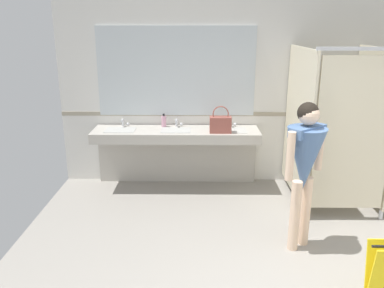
{
  "coord_description": "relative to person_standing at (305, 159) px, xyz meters",
  "views": [
    {
      "loc": [
        -0.98,
        -2.69,
        2.33
      ],
      "look_at": [
        -1.02,
        1.38,
        1.09
      ],
      "focal_mm": 36.88,
      "sensor_mm": 36.0,
      "label": 1
    }
  ],
  "objects": [
    {
      "name": "soap_dispenser",
      "position": [
        -1.59,
        1.79,
        -0.04
      ],
      "size": [
        0.07,
        0.07,
        0.19
      ],
      "color": "#D899B2",
      "rests_on": "vanity_counter"
    },
    {
      "name": "vanity_counter",
      "position": [
        -1.41,
        1.7,
        -0.35
      ],
      "size": [
        2.38,
        0.57,
        1.0
      ],
      "color": "#B2ADA3",
      "rests_on": "ground_plane"
    },
    {
      "name": "wall_back",
      "position": [
        -0.14,
        1.98,
        0.41
      ],
      "size": [
        5.99,
        0.12,
        2.83
      ],
      "primitive_type": "cube",
      "color": "silver",
      "rests_on": "ground_plane"
    },
    {
      "name": "person_standing",
      "position": [
        0.0,
        0.0,
        0.0
      ],
      "size": [
        0.56,
        0.56,
        1.6
      ],
      "color": "beige",
      "rests_on": "ground_plane"
    },
    {
      "name": "handbag",
      "position": [
        -0.78,
        1.47,
        0.0
      ],
      "size": [
        0.3,
        0.14,
        0.38
      ],
      "color": "#934C42",
      "rests_on": "vanity_counter"
    },
    {
      "name": "bathroom_stalls",
      "position": [
        1.19,
        1.05,
        0.09
      ],
      "size": [
        1.99,
        1.32,
        2.1
      ],
      "color": "beige",
      "rests_on": "ground_plane"
    },
    {
      "name": "wall_back_tile_band",
      "position": [
        -0.14,
        1.92,
        0.05
      ],
      "size": [
        5.99,
        0.01,
        0.06
      ],
      "primitive_type": "cube",
      "color": "#9E937F",
      "rests_on": "wall_back"
    },
    {
      "name": "mirror_panel",
      "position": [
        -1.41,
        1.91,
        0.67
      ],
      "size": [
        2.28,
        0.02,
        1.28
      ],
      "primitive_type": "cube",
      "color": "silver",
      "rests_on": "wall_back"
    },
    {
      "name": "wet_floor_sign",
      "position": [
        0.46,
        -0.99,
        -0.69
      ],
      "size": [
        0.28,
        0.19,
        0.61
      ],
      "color": "yellow",
      "rests_on": "ground_plane"
    }
  ]
}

